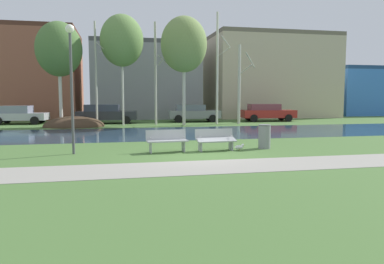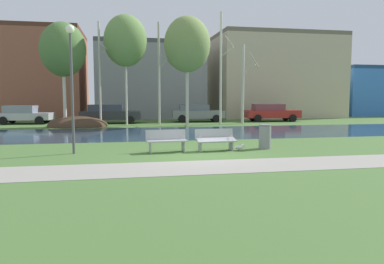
% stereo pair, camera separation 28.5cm
% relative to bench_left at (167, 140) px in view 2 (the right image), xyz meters
% --- Properties ---
extents(ground_plane, '(120.00, 120.00, 0.00)m').
position_rel_bench_left_xyz_m(ground_plane, '(0.99, 9.10, -0.47)').
color(ground_plane, '#476B33').
extents(paved_path_strip, '(60.00, 2.20, 0.01)m').
position_rel_bench_left_xyz_m(paved_path_strip, '(0.99, -3.24, -0.47)').
color(paved_path_strip, gray).
rests_on(paved_path_strip, ground).
extents(river_band, '(80.00, 7.80, 0.01)m').
position_rel_bench_left_xyz_m(river_band, '(0.99, 7.41, -0.47)').
color(river_band, '#284256').
rests_on(river_band, ground).
extents(soil_mound, '(4.30, 3.31, 1.51)m').
position_rel_bench_left_xyz_m(soil_mound, '(-4.92, 13.25, -0.47)').
color(soil_mound, '#423021').
rests_on(soil_mound, ground).
extents(bench_left, '(1.63, 0.67, 0.87)m').
position_rel_bench_left_xyz_m(bench_left, '(0.00, 0.00, 0.00)').
color(bench_left, '#9EA0A3').
rests_on(bench_left, ground).
extents(bench_right, '(1.63, 0.67, 0.87)m').
position_rel_bench_left_xyz_m(bench_right, '(1.97, 0.00, 0.00)').
color(bench_right, '#9EA0A3').
rests_on(bench_right, ground).
extents(trash_bin, '(0.53, 0.53, 1.01)m').
position_rel_bench_left_xyz_m(trash_bin, '(4.15, 0.18, 0.05)').
color(trash_bin, gray).
rests_on(trash_bin, ground).
extents(seagull, '(0.43, 0.16, 0.26)m').
position_rel_bench_left_xyz_m(seagull, '(2.96, -0.08, -0.34)').
color(seagull, white).
rests_on(seagull, ground).
extents(streetlamp, '(0.32, 0.32, 4.81)m').
position_rel_bench_left_xyz_m(streetlamp, '(-3.53, 0.28, 2.79)').
color(streetlamp, '#4C4C51').
rests_on(streetlamp, ground).
extents(birch_far_left, '(3.23, 3.23, 7.45)m').
position_rel_bench_left_xyz_m(birch_far_left, '(-5.81, 13.51, 5.03)').
color(birch_far_left, beige).
rests_on(birch_far_left, ground).
extents(birch_left, '(1.32, 2.44, 7.66)m').
position_rel_bench_left_xyz_m(birch_left, '(-3.30, 13.98, 3.46)').
color(birch_left, beige).
rests_on(birch_left, ground).
extents(birch_center_left, '(3.20, 3.20, 8.24)m').
position_rel_bench_left_xyz_m(birch_center_left, '(-1.41, 13.96, 5.83)').
color(birch_center_left, beige).
rests_on(birch_center_left, ground).
extents(birch_center, '(1.34, 2.30, 7.81)m').
position_rel_bench_left_xyz_m(birch_center, '(1.13, 14.09, 3.49)').
color(birch_center, '#BCB7A8').
rests_on(birch_center, ground).
extents(birch_center_right, '(3.43, 3.43, 8.08)m').
position_rel_bench_left_xyz_m(birch_center_right, '(3.09, 12.89, 5.53)').
color(birch_center_right, beige).
rests_on(birch_center_right, ground).
extents(birch_right, '(1.12, 2.03, 8.70)m').
position_rel_bench_left_xyz_m(birch_right, '(5.94, 13.78, 3.94)').
color(birch_right, beige).
rests_on(birch_right, ground).
extents(birch_far_right, '(1.39, 2.28, 6.24)m').
position_rel_bench_left_xyz_m(birch_far_right, '(7.72, 13.60, 2.75)').
color(birch_far_right, '#BCB7A8').
rests_on(birch_far_right, ground).
extents(parked_van_nearest_silver, '(4.22, 2.27, 1.45)m').
position_rel_bench_left_xyz_m(parked_van_nearest_silver, '(-9.46, 16.79, 0.29)').
color(parked_van_nearest_silver, '#B2B5BC').
rests_on(parked_van_nearest_silver, ground).
extents(parked_sedan_second_dark, '(4.91, 2.28, 1.53)m').
position_rel_bench_left_xyz_m(parked_sedan_second_dark, '(-2.76, 16.14, 0.33)').
color(parked_sedan_second_dark, '#282B30').
rests_on(parked_sedan_second_dark, ground).
extents(parked_hatch_third_grey, '(4.54, 2.38, 1.47)m').
position_rel_bench_left_xyz_m(parked_hatch_third_grey, '(4.60, 16.61, 0.31)').
color(parked_hatch_third_grey, slate).
rests_on(parked_hatch_third_grey, ground).
extents(parked_wagon_fourth_red, '(4.81, 2.29, 1.52)m').
position_rel_bench_left_xyz_m(parked_wagon_fourth_red, '(11.10, 15.92, 0.33)').
color(parked_wagon_fourth_red, maroon).
rests_on(parked_wagon_fourth_red, ground).
extents(building_brick_low, '(10.35, 9.15, 8.74)m').
position_rel_bench_left_xyz_m(building_brick_low, '(-10.76, 25.14, 3.90)').
color(building_brick_low, brown).
rests_on(building_brick_low, ground).
extents(building_grey_warehouse, '(10.49, 7.95, 7.53)m').
position_rel_bench_left_xyz_m(building_grey_warehouse, '(1.03, 23.99, 3.30)').
color(building_grey_warehouse, gray).
rests_on(building_grey_warehouse, ground).
extents(building_beige_block, '(12.79, 9.93, 8.61)m').
position_rel_bench_left_xyz_m(building_beige_block, '(14.26, 23.77, 3.83)').
color(building_beige_block, '#BCAD8E').
rests_on(building_beige_block, ground).
extents(building_blue_store, '(11.06, 8.24, 5.57)m').
position_rel_bench_left_xyz_m(building_blue_store, '(28.07, 25.18, 2.31)').
color(building_blue_store, '#3870C6').
rests_on(building_blue_store, ground).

